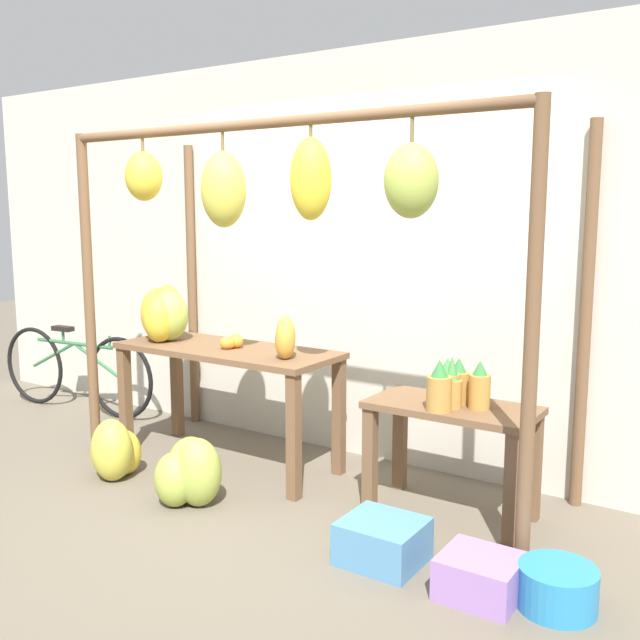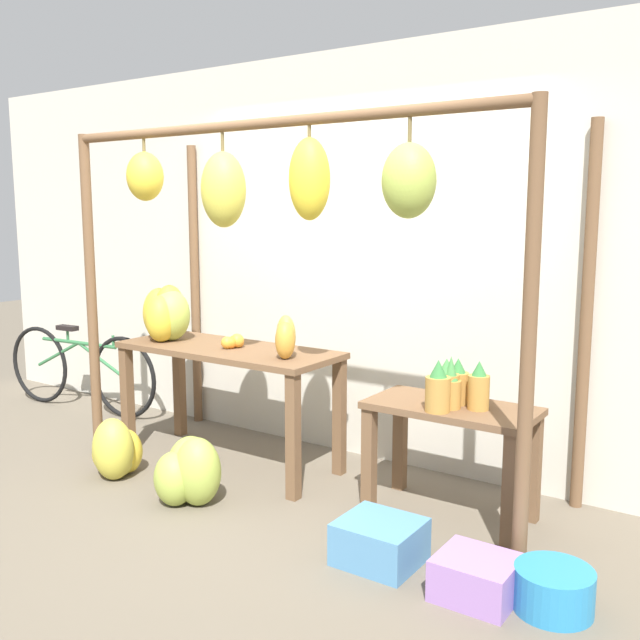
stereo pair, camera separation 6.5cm
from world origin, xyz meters
name	(u,v)px [view 2 (the right image)]	position (x,y,z in m)	size (l,w,h in m)	color
ground_plane	(238,519)	(0.00, 0.00, 0.00)	(20.00, 20.00, 0.00)	#665B4C
shop_wall_back	(364,258)	(0.00, 1.35, 1.40)	(8.00, 0.08, 2.80)	beige
stall_awning	(284,220)	(0.03, 0.41, 1.67)	(3.12, 1.17, 2.23)	brown
display_table_main	(228,367)	(-0.64, 0.66, 0.68)	(1.57, 0.61, 0.81)	brown
display_table_side	(451,431)	(0.96, 0.72, 0.50)	(0.94, 0.48, 0.65)	brown
banana_pile_on_table	(166,315)	(-1.17, 0.61, 1.00)	(0.45, 0.41, 0.39)	#9EB247
orange_pile	(235,342)	(-0.59, 0.66, 0.86)	(0.13, 0.17, 0.10)	orange
pineapple_cluster	(453,387)	(0.99, 0.67, 0.77)	(0.30, 0.34, 0.29)	#B27F38
banana_pile_ground_left	(117,451)	(-1.09, 0.06, 0.17)	(0.40, 0.40, 0.40)	gold
banana_pile_ground_right	(189,472)	(-0.39, 0.01, 0.19)	(0.43, 0.42, 0.41)	#9EB247
fruit_crate_white	(380,542)	(0.91, 0.02, 0.11)	(0.39, 0.36, 0.21)	#4C84B2
blue_bucket	(554,590)	(1.75, 0.07, 0.10)	(0.34, 0.34, 0.19)	teal
parked_bicycle	(80,369)	(-2.60, 0.93, 0.36)	(1.71, 0.20, 0.73)	black
papaya_pile	(286,338)	(-0.10, 0.58, 0.94)	(0.21, 0.22, 0.27)	#B2993D
fruit_crate_purple	(477,578)	(1.43, -0.02, 0.10)	(0.35, 0.32, 0.19)	#9970B7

